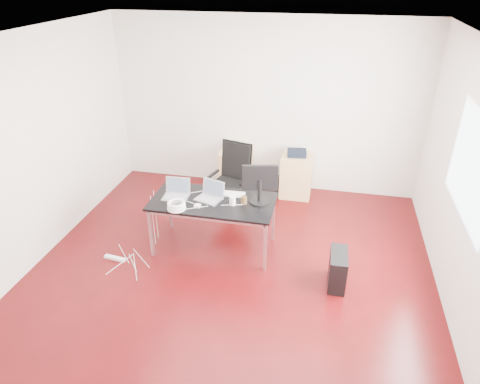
% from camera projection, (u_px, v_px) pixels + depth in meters
% --- Properties ---
extents(room_shell, '(5.00, 5.00, 5.00)m').
position_uv_depth(room_shell, '(233.00, 171.00, 4.74)').
color(room_shell, '#3C0608').
rests_on(room_shell, ground).
extents(desk, '(1.60, 0.80, 0.73)m').
position_uv_depth(desk, '(213.00, 204.00, 5.55)').
color(desk, black).
rests_on(desk, ground).
extents(office_chair, '(0.58, 0.60, 1.08)m').
position_uv_depth(office_chair, '(232.00, 176.00, 6.45)').
color(office_chair, black).
rests_on(office_chair, ground).
extents(filing_cabinet_left, '(0.50, 0.50, 0.70)m').
position_uv_depth(filing_cabinet_left, '(236.00, 170.00, 7.25)').
color(filing_cabinet_left, tan).
rests_on(filing_cabinet_left, ground).
extents(filing_cabinet_right, '(0.50, 0.50, 0.70)m').
position_uv_depth(filing_cabinet_right, '(296.00, 175.00, 7.06)').
color(filing_cabinet_right, tan).
rests_on(filing_cabinet_right, ground).
extents(pc_tower, '(0.20, 0.45, 0.44)m').
position_uv_depth(pc_tower, '(338.00, 269.00, 5.10)').
color(pc_tower, black).
rests_on(pc_tower, ground).
extents(wastebasket, '(0.32, 0.32, 0.28)m').
position_uv_depth(wastebasket, '(274.00, 184.00, 7.24)').
color(wastebasket, black).
rests_on(wastebasket, ground).
extents(power_strip, '(0.30, 0.09, 0.04)m').
position_uv_depth(power_strip, '(115.00, 258.00, 5.62)').
color(power_strip, white).
rests_on(power_strip, ground).
extents(laptop_left, '(0.34, 0.27, 0.23)m').
position_uv_depth(laptop_left, '(176.00, 192.00, 5.61)').
color(laptop_left, silver).
rests_on(laptop_left, desk).
extents(laptop_right, '(0.39, 0.35, 0.23)m').
position_uv_depth(laptop_right, '(210.00, 195.00, 5.55)').
color(laptop_right, silver).
rests_on(laptop_right, desk).
extents(monitor, '(0.45, 0.26, 0.51)m').
position_uv_depth(monitor, '(260.00, 182.00, 5.37)').
color(monitor, black).
rests_on(monitor, desk).
extents(keyboard, '(0.45, 0.16, 0.02)m').
position_uv_depth(keyboard, '(228.00, 194.00, 5.67)').
color(keyboard, white).
rests_on(keyboard, desk).
extents(cup_white, '(0.09, 0.09, 0.12)m').
position_uv_depth(cup_white, '(233.00, 201.00, 5.41)').
color(cup_white, white).
rests_on(cup_white, desk).
extents(cup_brown, '(0.09, 0.09, 0.10)m').
position_uv_depth(cup_brown, '(244.00, 200.00, 5.44)').
color(cup_brown, '#52371C').
rests_on(cup_brown, desk).
extents(cable_coil, '(0.24, 0.24, 0.11)m').
position_uv_depth(cable_coil, '(176.00, 206.00, 5.31)').
color(cable_coil, white).
rests_on(cable_coil, desk).
extents(power_adapter, '(0.08, 0.08, 0.03)m').
position_uv_depth(power_adapter, '(197.00, 206.00, 5.38)').
color(power_adapter, white).
rests_on(power_adapter, desk).
extents(speaker, '(0.09, 0.08, 0.18)m').
position_uv_depth(speaker, '(237.00, 146.00, 7.02)').
color(speaker, '#9E9E9E').
rests_on(speaker, filing_cabinet_left).
extents(navy_garment, '(0.33, 0.27, 0.09)m').
position_uv_depth(navy_garment, '(297.00, 153.00, 6.88)').
color(navy_garment, black).
rests_on(navy_garment, filing_cabinet_right).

